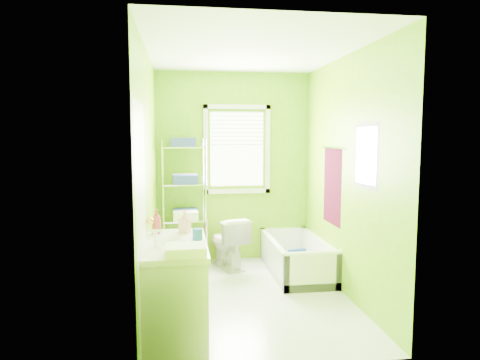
{
  "coord_description": "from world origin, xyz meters",
  "views": [
    {
      "loc": [
        -0.72,
        -4.42,
        1.75
      ],
      "look_at": [
        -0.07,
        0.25,
        1.25
      ],
      "focal_mm": 32.0,
      "sensor_mm": 36.0,
      "label": 1
    }
  ],
  "objects": [
    {
      "name": "door",
      "position": [
        -1.04,
        -1.0,
        1.0
      ],
      "size": [
        0.09,
        0.8,
        2.0
      ],
      "color": "white",
      "rests_on": "ground"
    },
    {
      "name": "bathtub",
      "position": [
        0.72,
        0.72,
        0.15
      ],
      "size": [
        0.67,
        1.43,
        0.46
      ],
      "color": "white",
      "rests_on": "ground"
    },
    {
      "name": "room_envelope",
      "position": [
        0.0,
        0.0,
        1.55
      ],
      "size": [
        2.14,
        2.94,
        2.62
      ],
      "color": "#6AA508",
      "rests_on": "ground"
    },
    {
      "name": "ground",
      "position": [
        0.0,
        0.0,
        0.0
      ],
      "size": [
        2.9,
        2.9,
        0.0
      ],
      "primitive_type": "plane",
      "color": "silver",
      "rests_on": "ground"
    },
    {
      "name": "toilet",
      "position": [
        -0.12,
        1.06,
        0.34
      ],
      "size": [
        0.57,
        0.76,
        0.68
      ],
      "primitive_type": "imported",
      "rotation": [
        0.0,
        0.0,
        3.45
      ],
      "color": "white",
      "rests_on": "ground"
    },
    {
      "name": "vanity",
      "position": [
        -0.78,
        -0.74,
        0.44
      ],
      "size": [
        0.56,
        1.09,
        1.05
      ],
      "color": "silver",
      "rests_on": "ground"
    },
    {
      "name": "window",
      "position": [
        0.05,
        1.42,
        1.61
      ],
      "size": [
        0.92,
        0.05,
        1.22
      ],
      "color": "white",
      "rests_on": "ground"
    },
    {
      "name": "wire_shelf_unit",
      "position": [
        -0.66,
        1.18,
        1.05
      ],
      "size": [
        0.59,
        0.47,
        1.71
      ],
      "color": "silver",
      "rests_on": "ground"
    },
    {
      "name": "right_wall_decor",
      "position": [
        1.04,
        -0.02,
        1.32
      ],
      "size": [
        0.04,
        1.48,
        1.17
      ],
      "color": "#45081D",
      "rests_on": "ground"
    }
  ]
}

